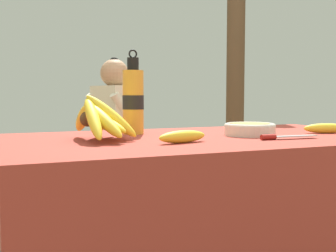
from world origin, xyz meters
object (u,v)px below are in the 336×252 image
(serving_bowl, at_px, (250,128))
(water_bottle, at_px, (133,100))
(wooden_bench, at_px, (107,165))
(support_post_far, at_px, (236,45))
(banana_bunch_ripe, at_px, (101,118))
(loose_banana_front, at_px, (183,137))
(seated_vendor, at_px, (109,125))
(knife, at_px, (281,137))
(banana_bunch_green, at_px, (55,148))
(loose_banana_side, at_px, (326,128))

(serving_bowl, bearing_deg, water_bottle, 149.37)
(wooden_bench, distance_m, support_post_far, 1.45)
(banana_bunch_ripe, bearing_deg, loose_banana_front, -36.94)
(water_bottle, height_order, seated_vendor, seated_vendor)
(banana_bunch_ripe, relative_size, serving_bowl, 1.73)
(banana_bunch_ripe, xyz_separation_m, water_bottle, (0.18, 0.19, 0.06))
(knife, height_order, banana_bunch_green, knife)
(support_post_far, bearing_deg, serving_bowl, -119.70)
(loose_banana_side, height_order, knife, loose_banana_side)
(loose_banana_side, relative_size, knife, 0.85)
(loose_banana_side, bearing_deg, banana_bunch_green, 120.03)
(wooden_bench, xyz_separation_m, banana_bunch_green, (-0.35, 0.00, 0.14))
(water_bottle, relative_size, banana_bunch_green, 1.03)
(loose_banana_front, xyz_separation_m, loose_banana_side, (0.69, 0.09, 0.00))
(loose_banana_front, relative_size, banana_bunch_green, 0.59)
(loose_banana_front, height_order, knife, loose_banana_front)
(knife, distance_m, wooden_bench, 1.71)
(seated_vendor, bearing_deg, support_post_far, 173.42)
(banana_bunch_green, bearing_deg, water_bottle, -83.30)
(banana_bunch_ripe, height_order, banana_bunch_green, banana_bunch_ripe)
(banana_bunch_ripe, xyz_separation_m, serving_bowl, (0.58, -0.04, -0.05))
(knife, distance_m, banana_bunch_green, 1.77)
(wooden_bench, distance_m, banana_bunch_green, 0.38)
(serving_bowl, height_order, seated_vendor, seated_vendor)
(knife, relative_size, support_post_far, 0.09)
(seated_vendor, bearing_deg, wooden_bench, -102.72)
(loose_banana_front, relative_size, wooden_bench, 0.13)
(banana_bunch_ripe, xyz_separation_m, banana_bunch_green, (0.03, 1.45, -0.28))
(banana_bunch_green, xyz_separation_m, support_post_far, (1.48, 0.15, 0.76))
(support_post_far, bearing_deg, loose_banana_side, -109.46)
(banana_bunch_ripe, relative_size, loose_banana_side, 1.78)
(serving_bowl, bearing_deg, banana_bunch_ripe, 175.66)
(water_bottle, distance_m, banana_bunch_green, 1.31)
(knife, bearing_deg, seated_vendor, 100.55)
(loose_banana_front, bearing_deg, banana_bunch_green, 97.04)
(water_bottle, relative_size, seated_vendor, 0.30)
(loose_banana_side, xyz_separation_m, banana_bunch_green, (-0.89, 1.54, -0.22))
(serving_bowl, bearing_deg, knife, -83.25)
(loose_banana_side, relative_size, seated_vendor, 0.17)
(water_bottle, relative_size, wooden_bench, 0.24)
(loose_banana_front, bearing_deg, serving_bowl, 20.68)
(loose_banana_front, distance_m, knife, 0.37)
(support_post_far, bearing_deg, water_bottle, -133.50)
(loose_banana_front, distance_m, banana_bunch_green, 1.65)
(loose_banana_side, height_order, seated_vendor, seated_vendor)
(serving_bowl, bearing_deg, wooden_bench, 97.30)
(seated_vendor, xyz_separation_m, banana_bunch_green, (-0.36, 0.05, -0.15))
(serving_bowl, xyz_separation_m, banana_bunch_green, (-0.55, 1.49, -0.23))
(loose_banana_front, relative_size, knife, 0.85)
(serving_bowl, height_order, banana_bunch_green, serving_bowl)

